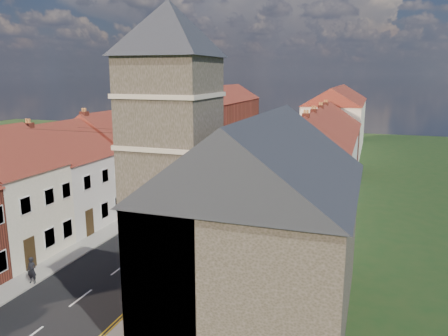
{
  "coord_description": "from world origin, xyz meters",
  "views": [
    {
      "loc": [
        14.9,
        -16.58,
        12.34
      ],
      "look_at": [
        1.62,
        22.09,
        3.5
      ],
      "focal_mm": 35.0,
      "sensor_mm": 36.0,
      "label": 1
    }
  ],
  "objects_px": {
    "car_mid_b": "(219,207)",
    "car_far": "(239,159)",
    "pedestrian_right": "(196,240)",
    "car_mid": "(211,175)",
    "pedestrian_left": "(32,270)",
    "lamppost": "(163,168)",
    "car_distant": "(278,139)",
    "church": "(249,208)"
  },
  "relations": [
    {
      "from": "car_mid_b",
      "to": "car_far",
      "type": "bearing_deg",
      "value": -87.59
    },
    {
      "from": "pedestrian_right",
      "to": "car_mid_b",
      "type": "height_order",
      "value": "pedestrian_right"
    },
    {
      "from": "car_mid",
      "to": "pedestrian_left",
      "type": "bearing_deg",
      "value": -80.57
    },
    {
      "from": "car_mid",
      "to": "pedestrian_left",
      "type": "distance_m",
      "value": 27.79
    },
    {
      "from": "lamppost",
      "to": "car_distant",
      "type": "distance_m",
      "value": 42.5
    },
    {
      "from": "car_mid",
      "to": "car_mid_b",
      "type": "height_order",
      "value": "car_mid"
    },
    {
      "from": "pedestrian_left",
      "to": "pedestrian_right",
      "type": "bearing_deg",
      "value": 39.62
    },
    {
      "from": "car_mid",
      "to": "car_distant",
      "type": "distance_m",
      "value": 32.16
    },
    {
      "from": "car_far",
      "to": "car_distant",
      "type": "relative_size",
      "value": 1.07
    },
    {
      "from": "lamppost",
      "to": "car_mid_b",
      "type": "xyz_separation_m",
      "value": [
        6.09,
        -1.28,
        -2.9
      ]
    },
    {
      "from": "pedestrian_left",
      "to": "car_mid_b",
      "type": "xyz_separation_m",
      "value": [
        5.98,
        16.3,
        -0.3
      ]
    },
    {
      "from": "lamppost",
      "to": "car_distant",
      "type": "xyz_separation_m",
      "value": [
        2.1,
        42.34,
        -2.98
      ]
    },
    {
      "from": "car_far",
      "to": "pedestrian_left",
      "type": "relative_size",
      "value": 2.64
    },
    {
      "from": "church",
      "to": "car_mid_b",
      "type": "distance_m",
      "value": 17.74
    },
    {
      "from": "pedestrian_left",
      "to": "pedestrian_right",
      "type": "relative_size",
      "value": 0.95
    },
    {
      "from": "lamppost",
      "to": "pedestrian_right",
      "type": "relative_size",
      "value": 3.54
    },
    {
      "from": "car_mid_b",
      "to": "car_distant",
      "type": "bearing_deg",
      "value": -94.92
    },
    {
      "from": "car_far",
      "to": "pedestrian_left",
      "type": "height_order",
      "value": "pedestrian_left"
    },
    {
      "from": "pedestrian_right",
      "to": "church",
      "type": "bearing_deg",
      "value": 134.96
    },
    {
      "from": "church",
      "to": "pedestrian_left",
      "type": "relative_size",
      "value": 9.39
    },
    {
      "from": "car_far",
      "to": "car_mid_b",
      "type": "distance_m",
      "value": 23.1
    },
    {
      "from": "church",
      "to": "car_mid",
      "type": "bearing_deg",
      "value": 114.32
    },
    {
      "from": "pedestrian_right",
      "to": "car_mid_b",
      "type": "xyz_separation_m",
      "value": [
        -1.42,
        8.69,
        -0.33
      ]
    },
    {
      "from": "car_far",
      "to": "car_distant",
      "type": "bearing_deg",
      "value": 93.7
    },
    {
      "from": "lamppost",
      "to": "car_mid",
      "type": "bearing_deg",
      "value": 84.22
    },
    {
      "from": "church",
      "to": "car_mid",
      "type": "xyz_separation_m",
      "value": [
        -12.14,
        26.87,
        -5.24
      ]
    },
    {
      "from": "church",
      "to": "pedestrian_left",
      "type": "xyz_separation_m",
      "value": [
        -13.06,
        -0.91,
        -4.95
      ]
    },
    {
      "from": "car_far",
      "to": "car_mid_b",
      "type": "xyz_separation_m",
      "value": [
        5.03,
        -22.55,
        0.01
      ]
    },
    {
      "from": "lamppost",
      "to": "car_mid_b",
      "type": "height_order",
      "value": "lamppost"
    },
    {
      "from": "lamppost",
      "to": "car_mid_b",
      "type": "distance_m",
      "value": 6.87
    },
    {
      "from": "car_distant",
      "to": "pedestrian_right",
      "type": "relative_size",
      "value": 2.36
    },
    {
      "from": "pedestrian_right",
      "to": "car_mid_b",
      "type": "distance_m",
      "value": 8.81
    },
    {
      "from": "car_distant",
      "to": "church",
      "type": "bearing_deg",
      "value": -61.27
    },
    {
      "from": "pedestrian_left",
      "to": "car_mid_b",
      "type": "bearing_deg",
      "value": 63.67
    },
    {
      "from": "car_mid",
      "to": "car_distant",
      "type": "xyz_separation_m",
      "value": [
        1.06,
        32.15,
        -0.08
      ]
    },
    {
      "from": "pedestrian_right",
      "to": "car_mid_b",
      "type": "relative_size",
      "value": 0.44
    },
    {
      "from": "car_mid_b",
      "to": "lamppost",
      "type": "bearing_deg",
      "value": -22.02
    },
    {
      "from": "car_distant",
      "to": "pedestrian_right",
      "type": "distance_m",
      "value": 52.59
    },
    {
      "from": "lamppost",
      "to": "pedestrian_right",
      "type": "bearing_deg",
      "value": -53.0
    },
    {
      "from": "car_distant",
      "to": "pedestrian_left",
      "type": "height_order",
      "value": "pedestrian_left"
    },
    {
      "from": "church",
      "to": "car_mid",
      "type": "distance_m",
      "value": 29.95
    },
    {
      "from": "pedestrian_left",
      "to": "car_distant",
      "type": "bearing_deg",
      "value": 81.92
    }
  ]
}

